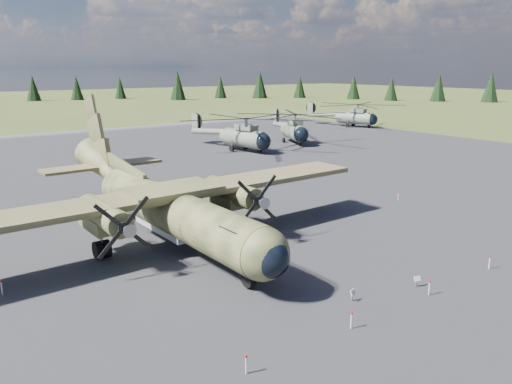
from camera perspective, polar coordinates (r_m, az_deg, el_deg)
ground at (r=36.35m, az=-0.48°, el=-5.02°), size 500.00×500.00×0.00m
apron at (r=44.49m, az=-8.03°, el=-1.56°), size 120.00×120.00×0.04m
transport_plane at (r=35.13m, az=-10.52°, el=-0.95°), size 30.81×28.05×10.19m
helicopter_near at (r=72.22m, az=-1.41°, el=7.38°), size 21.91×23.91×4.87m
helicopter_mid at (r=80.27m, az=4.37°, el=7.96°), size 24.48×24.48×4.76m
helicopter_far at (r=104.22m, az=11.33°, el=9.10°), size 22.82×23.43×4.65m
info_placard_left at (r=27.00m, az=10.99°, el=-11.32°), size 0.44×0.28×0.65m
info_placard_right at (r=29.53m, az=17.93°, el=-9.52°), size 0.43×0.26×0.63m
barrier_fence at (r=35.87m, az=-1.01°, el=-4.43°), size 33.12×29.62×0.85m
treeline at (r=33.02m, az=2.20°, el=1.70°), size 343.26×340.92×10.98m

